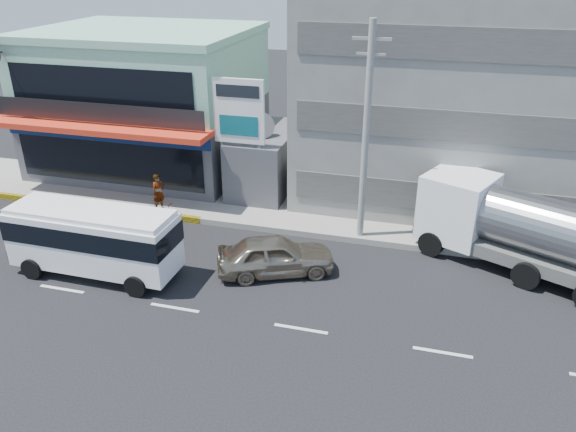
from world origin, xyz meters
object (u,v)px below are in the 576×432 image
object	(u,v)px
tanker_truck	(520,228)
motorcycle_rider	(160,206)
shop_building	(149,104)
satellite_dish	(261,135)
utility_pole_near	(366,135)
sedan	(276,255)
minibus	(93,236)
billboard	(239,119)
concrete_building	(465,65)

from	to	relation	value
tanker_truck	motorcycle_rider	bearing A→B (deg)	179.53
motorcycle_rider	shop_building	bearing A→B (deg)	119.24
satellite_dish	utility_pole_near	world-z (taller)	utility_pole_near
sedan	minibus	bearing A→B (deg)	82.45
billboard	sedan	distance (m)	7.81
minibus	sedan	xyz separation A→B (m)	(7.22, 2.05, -0.94)
shop_building	sedan	xyz separation A→B (m)	(11.00, -10.40, -3.16)
motorcycle_rider	minibus	bearing A→B (deg)	-92.41
shop_building	tanker_truck	bearing A→B (deg)	-19.33
tanker_truck	concrete_building	bearing A→B (deg)	108.30
tanker_truck	motorcycle_rider	xyz separation A→B (m)	(-16.76, 0.14, -1.09)
satellite_dish	minibus	xyz separation A→B (m)	(-4.22, -9.50, -1.80)
concrete_building	tanker_truck	xyz separation A→B (m)	(2.76, -8.34, -5.08)
concrete_building	utility_pole_near	bearing A→B (deg)	-117.76
utility_pole_near	minibus	bearing A→B (deg)	-150.01
satellite_dish	billboard	size ratio (longest dim) A/B	0.22
utility_pole_near	billboard	bearing A→B (deg)	164.52
billboard	motorcycle_rider	world-z (taller)	billboard
billboard	motorcycle_rider	size ratio (longest dim) A/B	2.73
utility_pole_near	sedan	distance (m)	6.52
utility_pole_near	minibus	world-z (taller)	utility_pole_near
utility_pole_near	tanker_truck	world-z (taller)	utility_pole_near
concrete_building	tanker_truck	world-z (taller)	concrete_building
shop_building	tanker_truck	xyz separation A→B (m)	(20.76, -7.28, -2.08)
sedan	tanker_truck	world-z (taller)	tanker_truck
concrete_building	sedan	bearing A→B (deg)	-121.44
concrete_building	satellite_dish	xyz separation A→B (m)	(-10.00, -4.00, -3.42)
sedan	motorcycle_rider	size ratio (longest dim) A/B	1.94
minibus	tanker_truck	world-z (taller)	tanker_truck
satellite_dish	tanker_truck	world-z (taller)	satellite_dish
concrete_building	billboard	xyz separation A→B (m)	(-10.50, -5.80, -2.07)
billboard	utility_pole_near	distance (m)	6.75
sedan	motorcycle_rider	world-z (taller)	motorcycle_rider
satellite_dish	concrete_building	bearing A→B (deg)	21.80
tanker_truck	shop_building	bearing A→B (deg)	160.67
concrete_building	minibus	bearing A→B (deg)	-136.49
sedan	tanker_truck	size ratio (longest dim) A/B	0.53
minibus	motorcycle_rider	distance (m)	5.39
concrete_building	satellite_dish	world-z (taller)	concrete_building
shop_building	utility_pole_near	xyz separation A→B (m)	(14.00, -6.55, 1.15)
satellite_dish	minibus	world-z (taller)	satellite_dish
satellite_dish	tanker_truck	xyz separation A→B (m)	(12.76, -4.34, -1.66)
shop_building	minibus	distance (m)	13.19
satellite_dish	minibus	bearing A→B (deg)	-113.97
shop_building	utility_pole_near	bearing A→B (deg)	-25.06
shop_building	motorcycle_rider	size ratio (longest dim) A/B	4.91
motorcycle_rider	sedan	bearing A→B (deg)	-24.92
motorcycle_rider	billboard	bearing A→B (deg)	34.44
satellite_dish	utility_pole_near	xyz separation A→B (m)	(6.00, -3.60, 1.57)
satellite_dish	minibus	distance (m)	10.55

